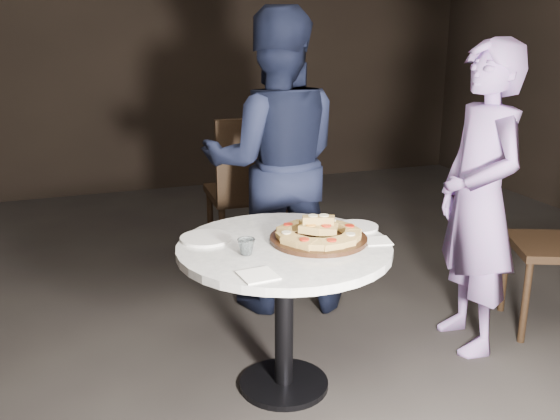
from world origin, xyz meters
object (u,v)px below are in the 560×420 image
(serving_board, at_px, (318,239))
(diner_teal, at_px, (479,200))
(chair_far, at_px, (251,185))
(diner_navy, at_px, (275,163))
(focaccia_pile, at_px, (319,231))
(table, at_px, (284,272))
(water_glass, at_px, (246,247))

(serving_board, relative_size, diner_teal, 0.28)
(chair_far, relative_size, diner_navy, 0.62)
(focaccia_pile, relative_size, diner_teal, 0.25)
(table, xyz_separation_m, chair_far, (0.24, 1.25, 0.04))
(focaccia_pile, distance_m, chair_far, 1.27)
(water_glass, bearing_deg, diner_navy, 64.48)
(table, xyz_separation_m, diner_navy, (0.25, 0.82, 0.27))
(serving_board, relative_size, water_glass, 5.84)
(water_glass, bearing_deg, serving_board, 9.00)
(chair_far, distance_m, diner_navy, 0.48)
(focaccia_pile, height_order, diner_navy, diner_navy)
(serving_board, distance_m, focaccia_pile, 0.03)
(table, relative_size, focaccia_pile, 3.04)
(table, xyz_separation_m, diner_teal, (0.98, 0.07, 0.19))
(table, bearing_deg, serving_board, -2.83)
(water_glass, relative_size, diner_teal, 0.05)
(focaccia_pile, xyz_separation_m, diner_teal, (0.83, 0.08, 0.03))
(diner_teal, bearing_deg, table, -78.28)
(serving_board, xyz_separation_m, diner_teal, (0.83, 0.08, 0.06))
(focaccia_pile, height_order, chair_far, chair_far)
(table, height_order, water_glass, water_glass)
(focaccia_pile, xyz_separation_m, water_glass, (-0.32, -0.05, -0.01))
(serving_board, height_order, diner_navy, diner_navy)
(water_glass, relative_size, diner_navy, 0.04)
(water_glass, bearing_deg, focaccia_pile, 9.11)
(diner_teal, bearing_deg, water_glass, -76.04)
(water_glass, distance_m, diner_teal, 1.16)
(chair_far, bearing_deg, diner_teal, 124.90)
(focaccia_pile, distance_m, diner_navy, 0.84)
(serving_board, bearing_deg, water_glass, -171.00)
(serving_board, bearing_deg, diner_teal, 5.33)
(table, distance_m, diner_teal, 1.00)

